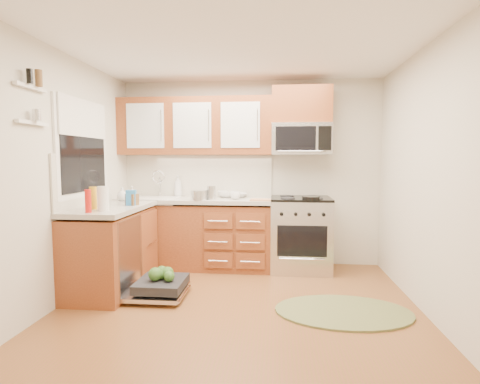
# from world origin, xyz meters

# --- Properties ---
(floor) EXTENTS (3.50, 3.50, 0.00)m
(floor) POSITION_xyz_m (0.00, 0.00, 0.00)
(floor) COLOR brown
(floor) RESTS_ON ground
(ceiling) EXTENTS (3.50, 3.50, 0.00)m
(ceiling) POSITION_xyz_m (0.00, 0.00, 2.50)
(ceiling) COLOR white
(ceiling) RESTS_ON ground
(wall_back) EXTENTS (3.50, 0.04, 2.50)m
(wall_back) POSITION_xyz_m (0.00, 1.75, 1.25)
(wall_back) COLOR beige
(wall_back) RESTS_ON ground
(wall_front) EXTENTS (3.50, 0.04, 2.50)m
(wall_front) POSITION_xyz_m (0.00, -1.75, 1.25)
(wall_front) COLOR beige
(wall_front) RESTS_ON ground
(wall_left) EXTENTS (0.04, 3.50, 2.50)m
(wall_left) POSITION_xyz_m (-1.75, 0.00, 1.25)
(wall_left) COLOR beige
(wall_left) RESTS_ON ground
(wall_right) EXTENTS (0.04, 3.50, 2.50)m
(wall_right) POSITION_xyz_m (1.75, 0.00, 1.25)
(wall_right) COLOR beige
(wall_right) RESTS_ON ground
(base_cabinet_back) EXTENTS (2.05, 0.60, 0.85)m
(base_cabinet_back) POSITION_xyz_m (-0.73, 1.45, 0.42)
(base_cabinet_back) COLOR maroon
(base_cabinet_back) RESTS_ON ground
(base_cabinet_left) EXTENTS (0.60, 1.25, 0.85)m
(base_cabinet_left) POSITION_xyz_m (-1.45, 0.52, 0.42)
(base_cabinet_left) COLOR maroon
(base_cabinet_left) RESTS_ON ground
(countertop_back) EXTENTS (2.07, 0.64, 0.05)m
(countertop_back) POSITION_xyz_m (-0.72, 1.44, 0.90)
(countertop_back) COLOR #B6B2A6
(countertop_back) RESTS_ON base_cabinet_back
(countertop_left) EXTENTS (0.64, 1.27, 0.05)m
(countertop_left) POSITION_xyz_m (-1.44, 0.53, 0.90)
(countertop_left) COLOR #B6B2A6
(countertop_left) RESTS_ON base_cabinet_left
(backsplash_back) EXTENTS (2.05, 0.02, 0.57)m
(backsplash_back) POSITION_xyz_m (-0.73, 1.74, 1.21)
(backsplash_back) COLOR beige
(backsplash_back) RESTS_ON ground
(backsplash_left) EXTENTS (0.02, 1.25, 0.57)m
(backsplash_left) POSITION_xyz_m (-1.74, 0.52, 1.21)
(backsplash_left) COLOR beige
(backsplash_left) RESTS_ON ground
(upper_cabinets) EXTENTS (2.05, 0.35, 0.75)m
(upper_cabinets) POSITION_xyz_m (-0.73, 1.57, 1.88)
(upper_cabinets) COLOR maroon
(upper_cabinets) RESTS_ON ground
(cabinet_over_mw) EXTENTS (0.76, 0.35, 0.47)m
(cabinet_over_mw) POSITION_xyz_m (0.68, 1.57, 2.13)
(cabinet_over_mw) COLOR maroon
(cabinet_over_mw) RESTS_ON ground
(range) EXTENTS (0.76, 0.64, 0.95)m
(range) POSITION_xyz_m (0.68, 1.43, 0.47)
(range) COLOR silver
(range) RESTS_ON ground
(microwave) EXTENTS (0.76, 0.38, 0.40)m
(microwave) POSITION_xyz_m (0.68, 1.55, 1.70)
(microwave) COLOR silver
(microwave) RESTS_ON ground
(sink) EXTENTS (0.62, 0.50, 0.26)m
(sink) POSITION_xyz_m (-1.25, 1.42, 0.80)
(sink) COLOR white
(sink) RESTS_ON ground
(dishwasher) EXTENTS (0.70, 0.60, 0.20)m
(dishwasher) POSITION_xyz_m (-0.86, 0.30, 0.10)
(dishwasher) COLOR silver
(dishwasher) RESTS_ON ground
(window) EXTENTS (0.03, 1.05, 1.05)m
(window) POSITION_xyz_m (-1.74, 0.50, 1.55)
(window) COLOR white
(window) RESTS_ON ground
(window_blind) EXTENTS (0.02, 0.96, 0.40)m
(window_blind) POSITION_xyz_m (-1.71, 0.50, 1.88)
(window_blind) COLOR white
(window_blind) RESTS_ON ground
(shelf_upper) EXTENTS (0.04, 0.40, 0.03)m
(shelf_upper) POSITION_xyz_m (-1.72, -0.35, 2.05)
(shelf_upper) COLOR white
(shelf_upper) RESTS_ON ground
(shelf_lower) EXTENTS (0.04, 0.40, 0.03)m
(shelf_lower) POSITION_xyz_m (-1.72, -0.35, 1.75)
(shelf_lower) COLOR white
(shelf_lower) RESTS_ON ground
(rug) EXTENTS (1.44, 1.12, 0.02)m
(rug) POSITION_xyz_m (1.00, 0.08, 0.01)
(rug) COLOR #62663A
(rug) RESTS_ON ground
(skillet) EXTENTS (0.22, 0.22, 0.04)m
(skillet) POSITION_xyz_m (0.78, 1.18, 0.97)
(skillet) COLOR black
(skillet) RESTS_ON range
(stock_pot) EXTENTS (0.25, 0.25, 0.12)m
(stock_pot) POSITION_xyz_m (-0.61, 1.22, 0.99)
(stock_pot) COLOR silver
(stock_pot) RESTS_ON countertop_back
(cutting_board) EXTENTS (0.29, 0.20, 0.02)m
(cutting_board) POSITION_xyz_m (0.18, 1.24, 0.93)
(cutting_board) COLOR #B17F51
(cutting_board) RESTS_ON countertop_back
(canister) EXTENTS (0.13, 0.13, 0.18)m
(canister) POSITION_xyz_m (-0.46, 1.28, 1.01)
(canister) COLOR silver
(canister) RESTS_ON countertop_back
(paper_towel_roll) EXTENTS (0.15, 0.15, 0.25)m
(paper_towel_roll) POSITION_xyz_m (-1.36, 0.15, 1.05)
(paper_towel_roll) COLOR white
(paper_towel_roll) RESTS_ON countertop_left
(mustard_bottle) EXTENTS (0.09, 0.09, 0.23)m
(mustard_bottle) POSITION_xyz_m (-1.51, 0.26, 1.04)
(mustard_bottle) COLOR orange
(mustard_bottle) RESTS_ON countertop_left
(red_bottle) EXTENTS (0.07, 0.07, 0.22)m
(red_bottle) POSITION_xyz_m (-1.44, 0.02, 1.04)
(red_bottle) COLOR red
(red_bottle) RESTS_ON countertop_left
(wooden_box) EXTENTS (0.15, 0.14, 0.13)m
(wooden_box) POSITION_xyz_m (-1.25, 0.64, 0.99)
(wooden_box) COLOR brown
(wooden_box) RESTS_ON countertop_left
(blue_carton) EXTENTS (0.11, 0.07, 0.17)m
(blue_carton) POSITION_xyz_m (-1.25, 0.61, 1.01)
(blue_carton) COLOR #2974BF
(blue_carton) RESTS_ON countertop_left
(bowl_a) EXTENTS (0.29, 0.29, 0.06)m
(bowl_a) POSITION_xyz_m (-0.15, 1.60, 0.95)
(bowl_a) COLOR #999999
(bowl_a) RESTS_ON countertop_back
(bowl_b) EXTENTS (0.34, 0.34, 0.08)m
(bowl_b) POSITION_xyz_m (-0.29, 1.60, 0.97)
(bowl_b) COLOR #999999
(bowl_b) RESTS_ON countertop_back
(cup) EXTENTS (0.16, 0.16, 0.10)m
(cup) POSITION_xyz_m (-0.16, 1.34, 0.98)
(cup) COLOR #999999
(cup) RESTS_ON countertop_back
(soap_bottle_a) EXTENTS (0.12, 0.12, 0.29)m
(soap_bottle_a) POSITION_xyz_m (-1.00, 1.68, 1.07)
(soap_bottle_a) COLOR #999999
(soap_bottle_a) RESTS_ON countertop_back
(soap_bottle_b) EXTENTS (0.11, 0.11, 0.20)m
(soap_bottle_b) POSITION_xyz_m (-1.35, 0.88, 1.02)
(soap_bottle_b) COLOR #999999
(soap_bottle_b) RESTS_ON countertop_left
(soap_bottle_c) EXTENTS (0.15, 0.15, 0.17)m
(soap_bottle_c) POSITION_xyz_m (-1.54, 1.05, 1.01)
(soap_bottle_c) COLOR #999999
(soap_bottle_c) RESTS_ON countertop_left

